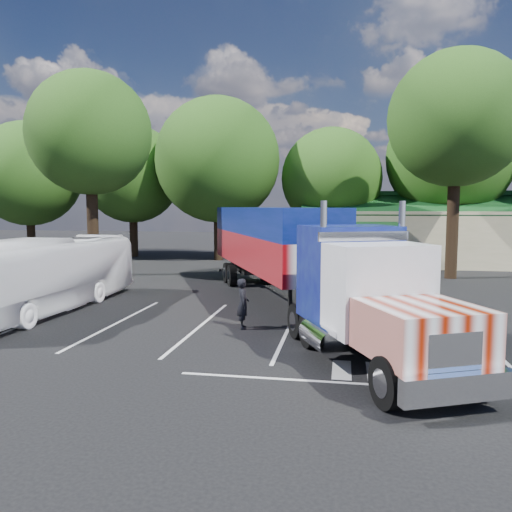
% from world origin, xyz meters
% --- Properties ---
extents(ground, '(120.00, 120.00, 0.00)m').
position_xyz_m(ground, '(0.00, 0.00, 0.00)').
color(ground, black).
rests_on(ground, ground).
extents(event_hall, '(24.20, 14.12, 5.55)m').
position_xyz_m(event_hall, '(13.74, 17.81, 2.21)').
color(event_hall, beige).
rests_on(event_hall, ground).
extents(tree_row_a, '(9.00, 9.00, 11.68)m').
position_xyz_m(tree_row_a, '(-22.00, 16.50, 7.16)').
color(tree_row_a, black).
rests_on(tree_row_a, ground).
extents(tree_row_b, '(8.40, 8.40, 11.35)m').
position_xyz_m(tree_row_b, '(-13.00, 17.80, 7.13)').
color(tree_row_b, black).
rests_on(tree_row_b, ground).
extents(tree_row_c, '(10.00, 10.00, 13.05)m').
position_xyz_m(tree_row_c, '(-5.00, 16.20, 8.04)').
color(tree_row_c, black).
rests_on(tree_row_c, ground).
extents(tree_row_d, '(8.00, 8.00, 10.60)m').
position_xyz_m(tree_row_d, '(4.00, 17.50, 6.58)').
color(tree_row_d, black).
rests_on(tree_row_d, ground).
extents(tree_row_e, '(9.60, 9.60, 12.90)m').
position_xyz_m(tree_row_e, '(13.00, 18.00, 8.09)').
color(tree_row_e, black).
rests_on(tree_row_e, ground).
extents(tree_near_left, '(7.60, 7.60, 12.65)m').
position_xyz_m(tree_near_left, '(-10.50, 6.00, 8.81)').
color(tree_near_left, black).
rests_on(tree_near_left, ground).
extents(tree_near_right, '(8.00, 8.00, 13.50)m').
position_xyz_m(tree_near_right, '(11.50, 8.50, 9.46)').
color(tree_near_right, black).
rests_on(tree_near_right, ground).
extents(semi_truck, '(11.12, 20.65, 4.50)m').
position_xyz_m(semi_truck, '(2.69, -2.14, 2.54)').
color(semi_truck, black).
rests_on(semi_truck, ground).
extents(woman, '(0.58, 0.74, 1.79)m').
position_xyz_m(woman, '(1.60, -6.00, 0.90)').
color(woman, black).
rests_on(woman, ground).
extents(bicycle, '(1.07, 1.92, 0.96)m').
position_xyz_m(bicycle, '(5.50, 1.00, 0.48)').
color(bicycle, black).
rests_on(bicycle, ground).
extents(tour_bus, '(2.76, 11.00, 3.05)m').
position_xyz_m(tour_bus, '(-7.00, -4.54, 1.53)').
color(tour_bus, white).
rests_on(tour_bus, ground).
extents(silver_sedan, '(4.53, 1.82, 1.46)m').
position_xyz_m(silver_sedan, '(8.25, 10.50, 0.73)').
color(silver_sedan, '#9FA1A6').
rests_on(silver_sedan, ground).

